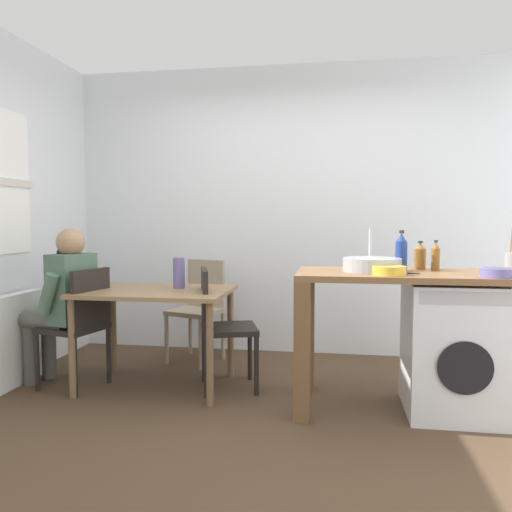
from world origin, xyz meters
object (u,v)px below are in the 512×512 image
Objects in this scene: chair_person_seat at (80,321)px; mixing_bowl at (389,270)px; bottle_clear_small at (436,257)px; bottle_tall_green at (401,252)px; washing_machine at (453,348)px; colander at (498,272)px; dining_table at (156,302)px; chair_opposite at (219,322)px; bottle_squat_brown at (420,256)px; vase at (179,273)px; chair_spare_by_wall at (200,304)px; seated_person at (63,298)px.

mixing_bowl is at bearing -82.91° from chair_person_seat.
bottle_tall_green is at bearing -172.67° from bottle_clear_small.
washing_machine is at bearing -17.02° from bottle_tall_green.
dining_table is at bearing 169.92° from colander.
chair_opposite is 1.51m from bottle_squat_brown.
chair_opposite is 1.63m from washing_machine.
washing_machine is 2.01m from vase.
chair_person_seat is 1.00× the size of chair_opposite.
vase reaches higher than chair_spare_by_wall.
colander is at bearing -10.08° from dining_table.
bottle_squat_brown is 1.76m from vase.
dining_table is at bearing 99.29° from chair_spare_by_wall.
washing_machine is (1.97, -0.96, -0.08)m from chair_spare_by_wall.
chair_opposite is at bearing 174.90° from bottle_tall_green.
chair_spare_by_wall reaches higher than washing_machine.
chair_person_seat is 1.04m from chair_opposite.
colander is 2.19m from vase.
colander is at bearing -1.84° from mixing_bowl.
bottle_clear_small reaches higher than chair_spare_by_wall.
colander is (0.62, -0.02, -0.00)m from mixing_bowl.
chair_spare_by_wall is 4.41× the size of mixing_bowl.
bottle_tall_green is (1.64, -0.86, 0.53)m from chair_spare_by_wall.
colander is at bearing 169.78° from chair_spare_by_wall.
mixing_bowl is at bearing -13.08° from dining_table.
chair_opposite is at bearing 166.48° from colander.
mixing_bowl is (-0.43, -0.20, 0.52)m from washing_machine.
dining_table is 1.28× the size of washing_machine.
chair_spare_by_wall is 4.50× the size of colander.
chair_person_seat is 1.00× the size of chair_spare_by_wall.
chair_opposite is at bearing -70.85° from seated_person.
bottle_squat_brown reaches higher than washing_machine.
chair_opposite is 1.00× the size of chair_spare_by_wall.
bottle_tall_green is (1.28, -0.11, 0.53)m from chair_opposite.
chair_spare_by_wall is 1.99m from bottle_squat_brown.
mixing_bowl is (-0.25, -0.42, -0.06)m from bottle_squat_brown.
chair_opposite is at bearing 176.77° from bottle_clear_small.
colander and vase have the same top height.
dining_table is at bearing -146.31° from vase.
vase is at bearing 173.39° from bottle_tall_green.
chair_opposite is at bearing -12.39° from vase.
bottle_clear_small is (-0.10, 0.13, 0.58)m from washing_machine.
bottle_squat_brown is (2.61, 0.11, 0.34)m from seated_person.
bottle_squat_brown reaches higher than chair_spare_by_wall.
dining_table is 5.64× the size of bottle_squat_brown.
vase is at bearing 33.69° from dining_table.
chair_person_seat is at bearing -176.44° from bottle_squat_brown.
chair_person_seat is 0.81m from vase.
mixing_bowl is (-0.33, -0.33, -0.06)m from bottle_clear_small.
chair_person_seat is 2.64m from washing_machine.
bottle_squat_brown is 0.83× the size of vase.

